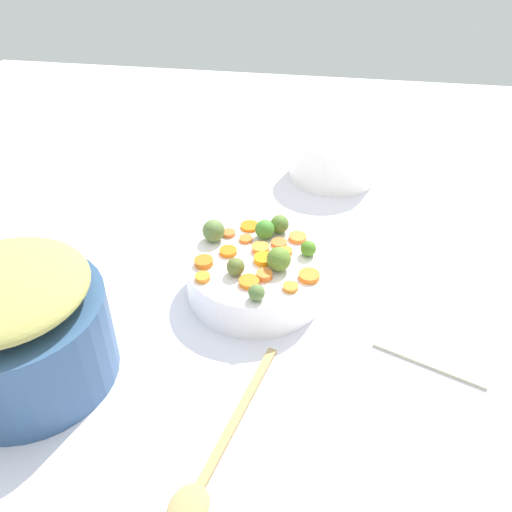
% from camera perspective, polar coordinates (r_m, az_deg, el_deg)
% --- Properties ---
extents(tabletop, '(2.40, 2.40, 0.02)m').
position_cam_1_polar(tabletop, '(1.07, -1.17, -2.43)').
color(tabletop, white).
rests_on(tabletop, ground).
extents(serving_bowl_carrots, '(0.26, 0.26, 0.07)m').
position_cam_1_polar(serving_bowl_carrots, '(1.00, 0.00, -2.13)').
color(serving_bowl_carrots, white).
rests_on(serving_bowl_carrots, tabletop).
extents(metal_pot, '(0.27, 0.27, 0.15)m').
position_cam_1_polar(metal_pot, '(0.90, -23.65, -8.14)').
color(metal_pot, '#31517C').
rests_on(metal_pot, tabletop).
extents(stuffing_mound, '(0.24, 0.24, 0.05)m').
position_cam_1_polar(stuffing_mound, '(0.83, -25.35, -3.13)').
color(stuffing_mound, tan).
rests_on(stuffing_mound, metal_pot).
extents(carrot_slice_0, '(0.05, 0.05, 0.01)m').
position_cam_1_polar(carrot_slice_0, '(1.06, -0.60, 3.18)').
color(carrot_slice_0, orange).
rests_on(carrot_slice_0, serving_bowl_carrots).
extents(carrot_slice_1, '(0.03, 0.03, 0.01)m').
position_cam_1_polar(carrot_slice_1, '(0.99, -2.98, 0.49)').
color(carrot_slice_1, orange).
rests_on(carrot_slice_1, serving_bowl_carrots).
extents(carrot_slice_2, '(0.03, 0.03, 0.01)m').
position_cam_1_polar(carrot_slice_2, '(0.93, 0.89, -2.05)').
color(carrot_slice_2, orange).
rests_on(carrot_slice_2, serving_bowl_carrots).
extents(carrot_slice_3, '(0.05, 0.05, 0.01)m').
position_cam_1_polar(carrot_slice_3, '(0.94, 5.67, -2.12)').
color(carrot_slice_3, orange).
rests_on(carrot_slice_3, serving_bowl_carrots).
extents(carrot_slice_4, '(0.04, 0.04, 0.01)m').
position_cam_1_polar(carrot_slice_4, '(1.00, 0.50, 0.82)').
color(carrot_slice_4, orange).
rests_on(carrot_slice_4, serving_bowl_carrots).
extents(carrot_slice_5, '(0.03, 0.03, 0.01)m').
position_cam_1_polar(carrot_slice_5, '(0.94, -5.70, -2.27)').
color(carrot_slice_5, orange).
rests_on(carrot_slice_5, serving_bowl_carrots).
extents(carrot_slice_6, '(0.05, 0.05, 0.01)m').
position_cam_1_polar(carrot_slice_6, '(0.97, -5.58, -0.64)').
color(carrot_slice_6, orange).
rests_on(carrot_slice_6, serving_bowl_carrots).
extents(carrot_slice_7, '(0.04, 0.04, 0.01)m').
position_cam_1_polar(carrot_slice_7, '(1.02, -1.09, 1.81)').
color(carrot_slice_7, orange).
rests_on(carrot_slice_7, serving_bowl_carrots).
extents(carrot_slice_8, '(0.05, 0.05, 0.01)m').
position_cam_1_polar(carrot_slice_8, '(0.92, -0.73, -2.77)').
color(carrot_slice_8, orange).
rests_on(carrot_slice_8, serving_bowl_carrots).
extents(carrot_slice_9, '(0.03, 0.03, 0.01)m').
position_cam_1_polar(carrot_slice_9, '(0.91, 3.68, -3.33)').
color(carrot_slice_9, orange).
rests_on(carrot_slice_9, serving_bowl_carrots).
extents(carrot_slice_10, '(0.04, 0.04, 0.01)m').
position_cam_1_polar(carrot_slice_10, '(0.97, 0.80, -0.32)').
color(carrot_slice_10, orange).
rests_on(carrot_slice_10, serving_bowl_carrots).
extents(carrot_slice_11, '(0.04, 0.04, 0.01)m').
position_cam_1_polar(carrot_slice_11, '(1.03, 4.45, 1.98)').
color(carrot_slice_11, orange).
rests_on(carrot_slice_11, serving_bowl_carrots).
extents(carrot_slice_12, '(0.03, 0.03, 0.01)m').
position_cam_1_polar(carrot_slice_12, '(1.04, -2.90, 2.43)').
color(carrot_slice_12, orange).
rests_on(carrot_slice_12, serving_bowl_carrots).
extents(carrot_slice_13, '(0.03, 0.03, 0.01)m').
position_cam_1_polar(carrot_slice_13, '(0.99, 3.14, 0.45)').
color(carrot_slice_13, orange).
rests_on(carrot_slice_13, serving_bowl_carrots).
extents(carrot_slice_14, '(0.03, 0.03, 0.01)m').
position_cam_1_polar(carrot_slice_14, '(1.01, 2.47, 1.39)').
color(carrot_slice_14, orange).
rests_on(carrot_slice_14, serving_bowl_carrots).
extents(brussels_sprout_0, '(0.03, 0.03, 0.03)m').
position_cam_1_polar(brussels_sprout_0, '(0.89, 0.06, -3.90)').
color(brussels_sprout_0, '#56743A').
rests_on(brussels_sprout_0, serving_bowl_carrots).
extents(brussels_sprout_1, '(0.03, 0.03, 0.03)m').
position_cam_1_polar(brussels_sprout_1, '(0.99, 5.59, 0.81)').
color(brussels_sprout_1, '#4E8424').
rests_on(brussels_sprout_1, serving_bowl_carrots).
extents(brussels_sprout_2, '(0.03, 0.03, 0.03)m').
position_cam_1_polar(brussels_sprout_2, '(0.94, -2.10, -1.15)').
color(brussels_sprout_2, '#5E6B2F').
rests_on(brussels_sprout_2, serving_bowl_carrots).
extents(brussels_sprout_3, '(0.04, 0.04, 0.04)m').
position_cam_1_polar(brussels_sprout_3, '(1.02, 0.94, 2.85)').
color(brussels_sprout_3, '#43872D').
rests_on(brussels_sprout_3, serving_bowl_carrots).
extents(brussels_sprout_4, '(0.04, 0.04, 0.04)m').
position_cam_1_polar(brussels_sprout_4, '(0.94, 2.44, -0.33)').
color(brussels_sprout_4, olive).
rests_on(brussels_sprout_4, serving_bowl_carrots).
extents(brussels_sprout_5, '(0.04, 0.04, 0.04)m').
position_cam_1_polar(brussels_sprout_5, '(1.02, -4.54, 2.70)').
color(brussels_sprout_5, '#5D793C').
rests_on(brussels_sprout_5, serving_bowl_carrots).
extents(brussels_sprout_6, '(0.04, 0.04, 0.04)m').
position_cam_1_polar(brussels_sprout_6, '(1.04, 2.53, 3.41)').
color(brussels_sprout_6, '#54762F').
rests_on(brussels_sprout_6, serving_bowl_carrots).
extents(wooden_spoon, '(0.11, 0.32, 0.01)m').
position_cam_1_polar(wooden_spoon, '(0.78, -4.70, -21.12)').
color(wooden_spoon, tan).
rests_on(wooden_spoon, tabletop).
extents(casserole_dish, '(0.22, 0.22, 0.11)m').
position_cam_1_polar(casserole_dish, '(1.39, 8.29, 10.53)').
color(casserole_dish, white).
rests_on(casserole_dish, tabletop).
extents(dish_towel, '(0.22, 0.18, 0.01)m').
position_cam_1_polar(dish_towel, '(0.97, 18.74, -8.77)').
color(dish_towel, '#BCB297').
rests_on(dish_towel, tabletop).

